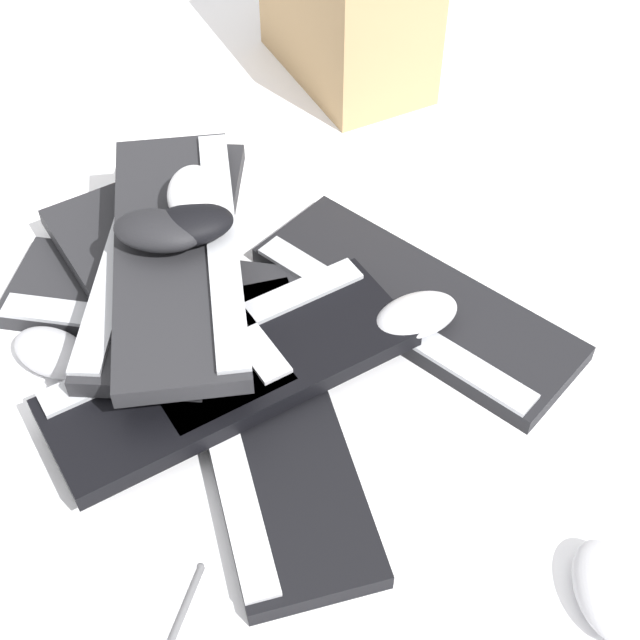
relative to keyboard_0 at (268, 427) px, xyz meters
The scene contains 15 objects.
ground_plane 0.16m from the keyboard_0, behind, with size 3.20×3.20×0.00m, color white.
keyboard_0 is the anchor object (origin of this frame).
keyboard_1 0.27m from the keyboard_0, 152.18° to the left, with size 0.33×0.46×0.03m.
keyboard_2 0.24m from the keyboard_0, 132.28° to the right, with size 0.19×0.45×0.03m.
keyboard_3 0.24m from the keyboard_0, 127.54° to the right, with size 0.41×0.42×0.03m.
keyboard_4 0.27m from the keyboard_0, 133.42° to the right, with size 0.46×0.24×0.03m.
keyboard_5 0.24m from the keyboard_0, 135.40° to the right, with size 0.46×0.31×0.03m.
keyboard_6 0.08m from the keyboard_0, 128.70° to the right, with size 0.42×0.41×0.03m.
mouse_0 0.29m from the keyboard_0, 96.78° to the right, with size 0.11×0.07×0.04m, color #B7B7BC.
mouse_1 0.31m from the keyboard_0, 144.66° to the right, with size 0.11×0.07×0.04m, color silver.
mouse_2 0.40m from the keyboard_0, 74.65° to the left, with size 0.11×0.07×0.04m, color #B7B7BC.
mouse_3 0.26m from the keyboard_0, 139.51° to the right, with size 0.11×0.07×0.04m, color black.
mouse_4 0.23m from the keyboard_0, 143.30° to the left, with size 0.11×0.07×0.04m, color #B7B7BC.
mouse_5 0.27m from the keyboard_0, 130.34° to the right, with size 0.11×0.07×0.04m, color black.
cardboard_box 0.78m from the keyboard_0, behind, with size 0.31×0.18×0.24m, color tan.
Camera 1 is at (0.72, 0.23, 0.85)m, focal length 50.00 mm.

